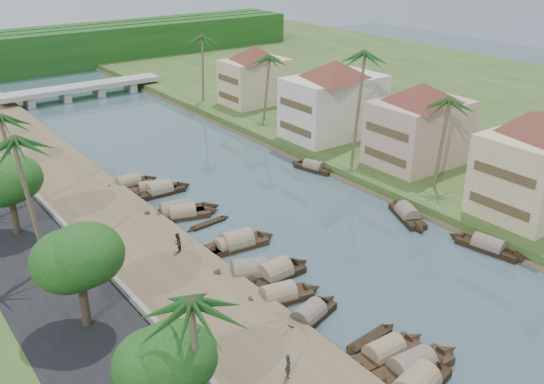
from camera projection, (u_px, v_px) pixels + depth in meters
ground at (382, 269)px, 52.16m from camera, size 220.00×220.00×0.00m
left_bank at (114, 230)px, 58.12m from camera, size 10.00×180.00×0.80m
right_bank at (374, 155)px, 77.05m from camera, size 16.00×180.00×1.20m
road at (22, 253)px, 53.39m from camera, size 8.00×180.00×1.40m
retaining_wall at (69, 233)px, 55.47m from camera, size 0.40×180.00×1.10m
far_right_fill at (539, 109)px, 97.16m from camera, size 60.00×220.00×1.15m
treeline at (31, 52)px, 124.63m from camera, size 120.00×14.00×8.00m
bridge at (81, 89)px, 104.80m from camera, size 28.00×4.00×2.40m
building_near at (541, 161)px, 58.47m from camera, size 14.85×14.85×10.20m
building_mid at (420, 123)px, 70.96m from camera, size 14.11×14.11×9.70m
building_far at (334, 98)px, 80.68m from camera, size 15.59×15.59×10.20m
building_distant at (255, 74)px, 96.24m from camera, size 12.62×12.62×9.20m
sampan_0 at (412, 367)px, 39.80m from camera, size 8.64×2.42×2.24m
sampan_2 at (384, 353)px, 41.14m from camera, size 7.76×1.87×2.06m
sampan_3 at (309, 317)px, 45.03m from camera, size 7.60×3.63×2.04m
sampan_4 at (278, 296)px, 47.52m from camera, size 7.86×3.20×2.19m
sampan_5 at (274, 274)px, 50.65m from camera, size 7.72×2.40×2.41m
sampan_6 at (250, 273)px, 50.77m from camera, size 8.56×5.25×2.50m
sampan_7 at (228, 246)px, 55.21m from camera, size 7.23×1.82×1.95m
sampan_8 at (237, 243)px, 55.62m from camera, size 8.17×2.78×2.45m
sampan_9 at (177, 212)px, 61.84m from camera, size 9.61×3.94×2.36m
sampan_10 at (182, 214)px, 61.35m from camera, size 7.85×3.87×2.14m
sampan_11 at (160, 191)px, 66.87m from camera, size 7.84×2.14×2.23m
sampan_12 at (151, 189)px, 67.37m from camera, size 7.77×3.65×1.88m
sampan_13 at (128, 184)px, 68.67m from camera, size 7.52×1.97×2.07m
sampan_14 at (488, 247)px, 55.05m from camera, size 2.99×8.25×2.00m
sampan_15 at (407, 215)px, 61.20m from camera, size 4.71×7.85×2.13m
sampan_16 at (314, 167)px, 73.52m from camera, size 3.07×7.16×1.79m
canoe_1 at (370, 339)px, 43.05m from camera, size 5.55×1.37×0.89m
canoe_2 at (208, 224)px, 60.05m from camera, size 5.33×1.29×0.77m
palm_1 at (445, 102)px, 62.42m from camera, size 3.20×3.20×11.11m
palm_2 at (359, 56)px, 69.43m from camera, size 3.20×3.20×14.30m
palm_3 at (265, 59)px, 86.21m from camera, size 3.20×3.20×10.64m
palm_4 at (195, 304)px, 28.81m from camera, size 3.20×3.20×10.81m
palm_5 at (23, 141)px, 45.29m from camera, size 3.20×3.20×12.76m
palm_6 at (7, 118)px, 57.22m from camera, size 3.20×3.20×10.90m
palm_7 at (201, 38)px, 95.47m from camera, size 3.20×3.20×11.88m
tree_1 at (165, 362)px, 31.24m from camera, size 4.53×4.53×6.87m
tree_2 at (78, 258)px, 40.41m from camera, size 5.19×5.19×7.51m
tree_3 at (8, 182)px, 53.51m from camera, size 5.04×5.04×7.17m
tree_6 at (344, 91)px, 86.12m from camera, size 4.60×4.60×6.62m
person_near at (288, 366)px, 38.10m from camera, size 0.65×0.72×1.66m
person_far at (177, 243)px, 53.06m from camera, size 1.08×1.07×1.77m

